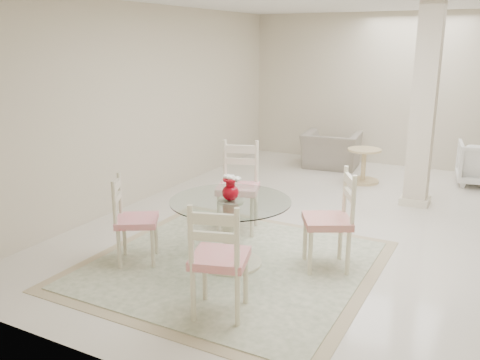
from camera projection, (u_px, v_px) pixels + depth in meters
The scene contains 12 objects.
ground at pixel (354, 227), 6.24m from camera, with size 7.00×7.00×0.00m, color white.
room_shell at pixel (364, 73), 5.74m from camera, with size 6.02×7.02×2.71m.
column at pixel (424, 107), 6.76m from camera, with size 0.30×0.30×2.70m, color beige.
area_rug at pixel (231, 264), 5.17m from camera, with size 2.80×2.80×0.02m.
dining_table at pixel (231, 233), 5.08m from camera, with size 1.20×1.20×0.69m.
red_vase at pixel (231, 189), 4.96m from camera, with size 0.19×0.17×0.26m.
dining_chair_east at pixel (335, 213), 4.95m from camera, with size 0.60×0.60×1.11m.
dining_chair_north at pixel (239, 180), 6.00m from camera, with size 0.60×0.60×1.17m.
dining_chair_west at pixel (130, 214), 5.10m from camera, with size 0.55×0.55×1.01m.
dining_chair_south at pixel (218, 252), 4.04m from camera, with size 0.55×0.55×1.11m.
recliner_taupe at pixel (331, 150), 9.09m from camera, with size 0.97×0.85×0.63m, color gray.
side_table at pixel (363, 167), 8.13m from camera, with size 0.53×0.53×0.55m.
Camera 1 is at (1.50, -5.84, 2.21)m, focal length 38.00 mm.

